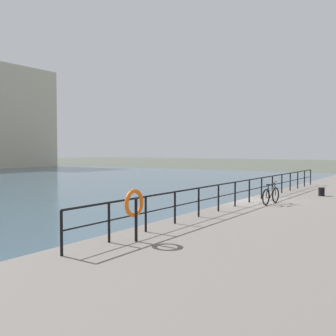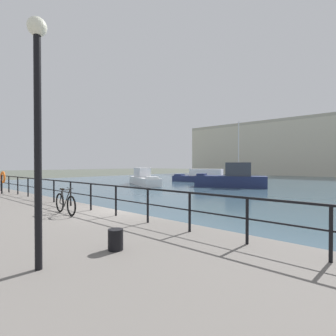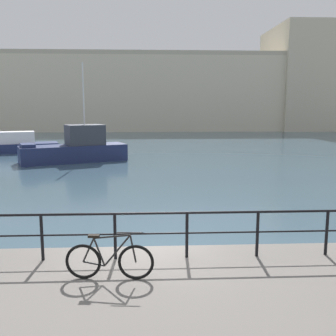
% 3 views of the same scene
% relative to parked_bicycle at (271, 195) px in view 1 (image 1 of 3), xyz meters
% --- Properties ---
extents(ground_plane, '(240.00, 240.00, 0.00)m').
position_rel_parked_bicycle_xyz_m(ground_plane, '(0.65, 1.79, -1.17)').
color(ground_plane, '#4C5147').
extents(quay_railing, '(22.73, 0.07, 1.08)m').
position_rel_parked_bicycle_xyz_m(quay_railing, '(0.03, 1.04, 0.35)').
color(quay_railing, black).
rests_on(quay_railing, quay_promenade).
extents(parked_bicycle, '(1.77, 0.21, 0.98)m').
position_rel_parked_bicycle_xyz_m(parked_bicycle, '(0.00, 0.00, 0.00)').
color(parked_bicycle, black).
rests_on(parked_bicycle, quay_promenade).
extents(mooring_bollard, '(0.32, 0.32, 0.44)m').
position_rel_parked_bicycle_xyz_m(mooring_bollard, '(4.58, -1.18, -0.17)').
color(mooring_bollard, black).
rests_on(mooring_bollard, quay_promenade).
extents(life_ring_stand, '(0.75, 0.16, 1.40)m').
position_rel_parked_bicycle_xyz_m(life_ring_stand, '(-9.22, 0.56, 0.59)').
color(life_ring_stand, black).
rests_on(life_ring_stand, quay_promenade).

